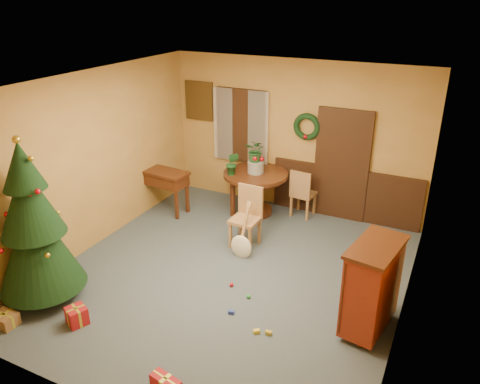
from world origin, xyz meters
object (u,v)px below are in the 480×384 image
Objects in this scene: dining_table at (255,185)px; writing_desk at (164,181)px; chair_near at (247,214)px; christmas_tree at (33,226)px; sideboard at (372,285)px.

dining_table is 1.25× the size of writing_desk.
chair_near is 1.06× the size of writing_desk.
christmas_tree reaches higher than sideboard.
sideboard is at bearing 17.34° from christmas_tree.
dining_table is 3.64m from sideboard.
dining_table is at bearing 137.53° from sideboard.
writing_desk is (-1.62, -0.68, 0.04)m from dining_table.
christmas_tree reaches higher than writing_desk.
christmas_tree is 2.42× the size of writing_desk.
sideboard reaches higher than dining_table.
christmas_tree is 1.94× the size of sideboard.
christmas_tree is at bearing -125.95° from chair_near.
sideboard is (4.30, -1.78, 0.03)m from writing_desk.
writing_desk is at bearing 166.74° from chair_near.
chair_near is 2.03m from writing_desk.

